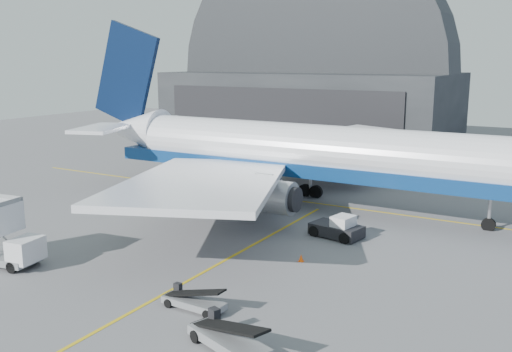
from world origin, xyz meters
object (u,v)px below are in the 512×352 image
Objects in this scene: belt_loader_a at (193,301)px; pushback_tug at (338,229)px; airliner at (296,152)px; belt_loader_b at (228,339)px.

pushback_tug is at bearing 84.94° from belt_loader_a.
pushback_tug is 17.31m from belt_loader_a.
airliner reaches higher than belt_loader_a.
belt_loader_a is at bearing 164.50° from belt_loader_b.
airliner reaches higher than belt_loader_b.
pushback_tug is 0.86× the size of belt_loader_b.
belt_loader_b is at bearing -72.86° from pushback_tug.
pushback_tug is 20.35m from belt_loader_b.
pushback_tug is at bearing 115.55° from belt_loader_b.
pushback_tug is at bearing -46.22° from airliner.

